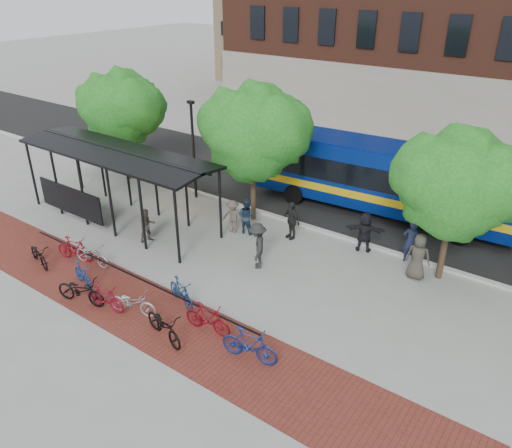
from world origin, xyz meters
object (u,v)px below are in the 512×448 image
Objects in this scene: lamp_post_left at (193,148)px; bike_11 at (249,345)px; bike_8 at (164,326)px; tree_a at (122,106)px; bike_5 at (105,298)px; pedestrian_2 at (246,216)px; pedestrian_6 at (418,257)px; bike_2 at (92,255)px; tree_b at (256,129)px; bike_1 at (75,249)px; bike_7 at (181,292)px; bike_0 at (39,255)px; bike_6 at (132,302)px; pedestrian_9 at (258,246)px; pedestrian_8 at (147,226)px; bike_4 at (81,290)px; pedestrian_7 at (411,241)px; pedestrian_3 at (233,216)px; bus at (383,175)px; pedestrian_4 at (291,220)px; bus_shelter at (115,160)px; tree_c at (460,181)px; pedestrian_5 at (365,232)px.

lamp_post_left is 2.71× the size of bike_11.
tree_a is at bearing 66.79° from bike_8.
pedestrian_2 is (0.50, 7.62, 0.35)m from bike_5.
pedestrian_6 is at bearing -177.35° from pedestrian_2.
bike_2 is at bearing 28.00° from pedestrian_6.
tree_b reaches higher than bike_1.
lamp_post_left is at bearing 57.26° from bike_7.
bike_8 reaches higher than bike_0.
pedestrian_2 is at bearing -14.79° from bike_6.
pedestrian_9 is at bearing -41.53° from bike_0.
bike_4 is at bearing -140.20° from pedestrian_8.
pedestrian_9 is at bearing -36.90° from bike_6.
lamp_post_left is 9.19m from bike_0.
bike_0 is 0.92× the size of pedestrian_6.
tree_a is at bearing 19.23° from bike_1.
pedestrian_7 is (11.58, 0.20, -1.82)m from lamp_post_left.
bike_1 is 13.79m from pedestrian_7.
tree_b is 8.47m from bike_7.
pedestrian_6 is (9.16, 8.68, 0.43)m from bike_4.
pedestrian_2 is (1.52, 7.87, 0.32)m from bike_4.
bus is at bearing 42.98° from pedestrian_3.
bike_0 is 0.91× the size of pedestrian_9.
pedestrian_9 is at bearing -62.22° from bike_2.
pedestrian_8 is (1.24, 2.89, 0.25)m from bike_1.
pedestrian_6 is at bearing -28.15° from bike_11.
pedestrian_9 reaches higher than bike_7.
bike_2 is 0.98× the size of pedestrian_4.
pedestrian_6 reaches higher than bike_0.
pedestrian_2 reaches higher than bike_2.
pedestrian_9 is (7.91, 0.27, -2.03)m from bus_shelter.
pedestrian_4 is (2.45, -0.67, -3.58)m from tree_b.
tree_c reaches higher than bike_4.
tree_a is 9.92m from bike_1.
bike_1 is 7.46m from pedestrian_2.
pedestrian_5 is 0.96× the size of pedestrian_7.
bus is at bearing -39.33° from bike_2.
pedestrian_3 reaches higher than bike_6.
pedestrian_3 is (1.00, 7.53, 0.27)m from bike_4.
bike_4 is at bearing -96.16° from tree_b.
tree_b is 3.68× the size of bike_0.
bus reaches higher than bike_8.
tree_c reaches higher than pedestrian_8.
bike_7 is at bearing 100.42° from pedestrian_2.
pedestrian_6 reaches higher than bike_1.
pedestrian_9 is at bearing -73.85° from bike_1.
bus_shelter is at bearing -144.38° from bus.
bike_4 is at bearing -49.28° from tree_a.
bike_4 is 1.12× the size of pedestrian_5.
tree_c is at bearing -147.20° from pedestrian_6.
tree_a is 3.26× the size of bike_11.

